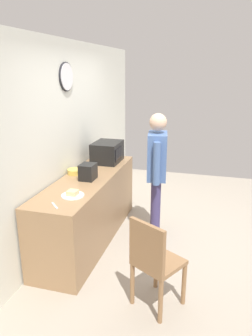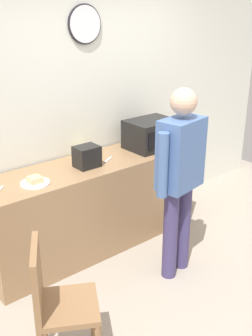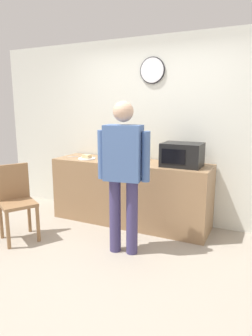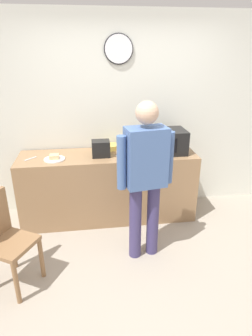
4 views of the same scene
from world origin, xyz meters
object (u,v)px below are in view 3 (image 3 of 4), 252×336
(fork_utensil, at_px, (140,163))
(spoon_utensil, at_px, (73,157))
(person_standing, at_px, (123,167))
(salad_bowl, at_px, (141,157))
(microwave, at_px, (182,155))
(toaster, at_px, (123,154))
(sandwich_plate, at_px, (87,158))
(wooden_chair, at_px, (16,198))

(fork_utensil, distance_m, spoon_utensil, 1.11)
(person_standing, bearing_deg, salad_bowl, 102.82)
(microwave, relative_size, person_standing, 0.29)
(salad_bowl, height_order, spoon_utensil, salad_bowl)
(spoon_utensil, bearing_deg, toaster, -1.09)
(microwave, bearing_deg, salad_bowl, 161.30)
(salad_bowl, bearing_deg, person_standing, -77.18)
(spoon_utensil, bearing_deg, sandwich_plate, -12.60)
(sandwich_plate, relative_size, fork_utensil, 1.48)
(wooden_chair, bearing_deg, microwave, 30.59)
(sandwich_plate, bearing_deg, person_standing, -37.94)
(microwave, height_order, fork_utensil, microwave)
(wooden_chair, bearing_deg, person_standing, 9.90)
(person_standing, bearing_deg, fork_utensil, 100.27)
(salad_bowl, relative_size, person_standing, 0.12)
(fork_utensil, bearing_deg, salad_bowl, 111.00)
(salad_bowl, height_order, toaster, toaster)
(wooden_chair, bearing_deg, fork_utensil, 40.53)
(fork_utensil, relative_size, wooden_chair, 0.18)
(microwave, relative_size, wooden_chair, 0.53)
(sandwich_plate, xyz_separation_m, salad_bowl, (0.73, 0.30, 0.01))
(salad_bowl, bearing_deg, fork_utensil, -69.00)
(microwave, xyz_separation_m, fork_utensil, (-0.58, -0.01, -0.15))
(sandwich_plate, bearing_deg, wooden_chair, -112.60)
(microwave, distance_m, salad_bowl, 0.71)
(microwave, relative_size, salad_bowl, 2.45)
(fork_utensil, bearing_deg, microwave, 1.48)
(toaster, height_order, wooden_chair, toaster)
(sandwich_plate, bearing_deg, salad_bowl, 22.46)
(sandwich_plate, relative_size, person_standing, 0.15)
(sandwich_plate, distance_m, fork_utensil, 0.82)
(salad_bowl, relative_size, toaster, 0.93)
(spoon_utensil, xyz_separation_m, person_standing, (1.26, -0.82, 0.10))
(salad_bowl, bearing_deg, toaster, -122.59)
(microwave, height_order, sandwich_plate, microwave)
(sandwich_plate, distance_m, salad_bowl, 0.79)
(toaster, distance_m, fork_utensil, 0.27)
(sandwich_plate, xyz_separation_m, toaster, (0.57, 0.05, 0.08))
(toaster, relative_size, person_standing, 0.13)
(toaster, bearing_deg, spoon_utensil, 178.91)
(fork_utensil, xyz_separation_m, person_standing, (0.15, -0.81, 0.10))
(sandwich_plate, distance_m, toaster, 0.57)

